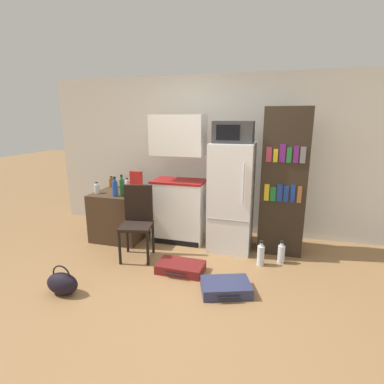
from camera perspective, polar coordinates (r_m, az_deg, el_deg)
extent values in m
plane|color=olive|center=(3.43, -0.78, -18.60)|extent=(24.00, 24.00, 0.00)
cube|color=beige|center=(4.84, 8.44, 6.74)|extent=(6.40, 0.10, 2.50)
cube|color=#422D1E|center=(4.84, -13.34, -4.21)|extent=(0.74, 0.76, 0.73)
cube|color=white|center=(4.58, -2.44, -3.71)|extent=(0.77, 0.46, 0.91)
cube|color=maroon|center=(4.46, -2.50, 2.08)|extent=(0.78, 0.47, 0.03)
cube|color=white|center=(4.37, -2.60, 10.78)|extent=(0.77, 0.39, 0.57)
cube|color=black|center=(4.52, -3.34, -9.61)|extent=(0.74, 0.01, 0.08)
cube|color=white|center=(4.25, 7.53, -0.99)|extent=(0.59, 0.60, 1.52)
cube|color=gray|center=(4.04, 6.75, -5.38)|extent=(0.56, 0.01, 0.01)
cylinder|color=silver|center=(3.86, 9.74, 1.58)|extent=(0.02, 0.02, 0.53)
cube|color=#333333|center=(4.11, 7.93, 11.26)|extent=(0.53, 0.35, 0.29)
cube|color=black|center=(3.95, 6.85, 11.18)|extent=(0.31, 0.01, 0.20)
cube|color=#2D2319|center=(4.25, 17.00, 1.78)|extent=(0.59, 0.39, 1.99)
cube|color=gold|center=(4.08, 14.03, -0.07)|extent=(0.06, 0.01, 0.22)
cube|color=#1E7033|center=(4.08, 15.17, -0.36)|extent=(0.07, 0.01, 0.19)
cube|color=#193899|center=(4.08, 16.34, -0.18)|extent=(0.07, 0.01, 0.23)
cube|color=#193899|center=(4.08, 17.48, -0.41)|extent=(0.06, 0.01, 0.21)
cube|color=#193899|center=(4.08, 18.65, -0.31)|extent=(0.05, 0.01, 0.23)
cube|color=brown|center=(4.09, 19.79, -0.48)|extent=(0.05, 0.01, 0.22)
cube|color=#A33351|center=(3.99, 14.45, 6.95)|extent=(0.07, 0.01, 0.20)
cube|color=gold|center=(3.99, 15.63, 6.68)|extent=(0.06, 0.01, 0.17)
cube|color=#661E75|center=(3.99, 16.85, 7.07)|extent=(0.07, 0.01, 0.24)
cube|color=#1E7033|center=(3.99, 18.01, 6.69)|extent=(0.06, 0.01, 0.19)
cube|color=#661E75|center=(3.99, 19.21, 6.76)|extent=(0.06, 0.01, 0.22)
cube|color=slate|center=(4.00, 20.39, 6.61)|extent=(0.07, 0.01, 0.21)
cylinder|color=#1E6028|center=(4.51, -13.18, 0.89)|extent=(0.07, 0.07, 0.24)
cylinder|color=#1E6028|center=(4.48, -13.28, 2.64)|extent=(0.03, 0.03, 0.04)
cylinder|color=black|center=(4.48, -13.30, 3.06)|extent=(0.04, 0.04, 0.02)
cylinder|color=brown|center=(5.11, -15.08, 1.72)|extent=(0.08, 0.08, 0.14)
cylinder|color=brown|center=(5.10, -15.14, 2.62)|extent=(0.04, 0.04, 0.02)
cylinder|color=black|center=(5.09, -15.16, 2.83)|extent=(0.04, 0.04, 0.01)
cylinder|color=white|center=(4.89, -12.23, 1.35)|extent=(0.07, 0.07, 0.14)
cylinder|color=white|center=(4.88, -12.28, 2.29)|extent=(0.03, 0.03, 0.03)
cylinder|color=black|center=(4.87, -12.29, 2.52)|extent=(0.03, 0.03, 0.01)
cylinder|color=silver|center=(4.75, -17.65, 0.58)|extent=(0.08, 0.08, 0.13)
cylinder|color=silver|center=(4.73, -17.72, 1.51)|extent=(0.04, 0.04, 0.02)
cylinder|color=black|center=(4.73, -17.74, 1.73)|extent=(0.04, 0.04, 0.01)
cylinder|color=#1E47A3|center=(4.47, -14.46, 0.62)|extent=(0.08, 0.08, 0.23)
cylinder|color=#1E47A3|center=(4.45, -14.56, 2.29)|extent=(0.04, 0.04, 0.04)
cylinder|color=black|center=(4.44, -14.59, 2.69)|extent=(0.04, 0.04, 0.02)
cube|color=red|center=(4.80, -10.57, 2.16)|extent=(0.19, 0.07, 0.30)
cylinder|color=black|center=(4.01, -13.62, -10.40)|extent=(0.04, 0.04, 0.44)
cylinder|color=black|center=(3.92, -8.43, -10.72)|extent=(0.04, 0.04, 0.44)
cylinder|color=black|center=(4.33, -12.22, -8.45)|extent=(0.04, 0.04, 0.44)
cylinder|color=black|center=(4.25, -7.43, -8.69)|extent=(0.04, 0.04, 0.44)
cube|color=black|center=(4.03, -10.58, -6.41)|extent=(0.48, 0.48, 0.04)
cube|color=black|center=(4.12, -10.14, -2.04)|extent=(0.38, 0.13, 0.50)
cube|color=navy|center=(3.42, 6.45, -17.58)|extent=(0.61, 0.52, 0.12)
cylinder|color=black|center=(3.26, 7.09, -19.39)|extent=(0.23, 0.10, 0.02)
cube|color=maroon|center=(3.80, -2.17, -14.13)|extent=(0.57, 0.34, 0.11)
cylinder|color=black|center=(3.65, -3.17, -15.46)|extent=(0.26, 0.02, 0.02)
ellipsoid|color=black|center=(3.63, -23.47, -15.71)|extent=(0.36, 0.20, 0.24)
torus|color=black|center=(3.58, -23.64, -14.20)|extent=(0.21, 0.02, 0.21)
cylinder|color=silver|center=(4.02, 12.94, -11.72)|extent=(0.09, 0.09, 0.26)
cylinder|color=silver|center=(3.95, 13.06, -9.72)|extent=(0.04, 0.04, 0.05)
cylinder|color=black|center=(3.94, 13.09, -9.23)|extent=(0.05, 0.05, 0.03)
cylinder|color=silver|center=(4.14, 16.62, -11.30)|extent=(0.09, 0.09, 0.24)
cylinder|color=silver|center=(4.09, 16.76, -9.52)|extent=(0.04, 0.04, 0.04)
cylinder|color=black|center=(4.07, 16.79, -9.09)|extent=(0.05, 0.05, 0.02)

